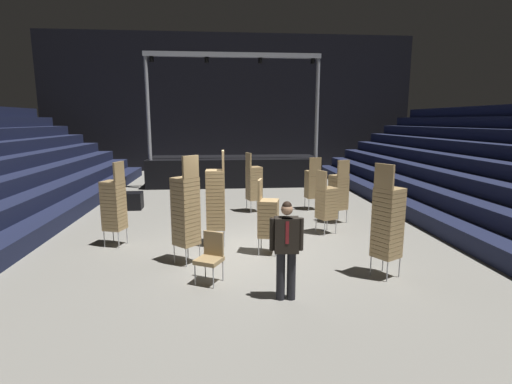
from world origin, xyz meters
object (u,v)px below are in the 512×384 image
at_px(chair_stack_mid_right, 268,217).
at_px(chair_stack_aisle_left, 186,210).
at_px(man_with_tie, 286,245).
at_px(chair_stack_front_left, 313,183).
at_px(chair_stack_rear_right, 388,221).
at_px(equipment_road_case, 129,201).
at_px(chair_stack_front_right, 339,191).
at_px(loose_chair_near_man, 211,255).
at_px(stage_riser, 234,169).
at_px(chair_stack_mid_left, 216,199).
at_px(chair_stack_rear_left, 254,182).
at_px(chair_stack_mid_centre, 326,202).
at_px(chair_stack_rear_centre, 114,204).

height_order(chair_stack_mid_right, chair_stack_aisle_left, chair_stack_aisle_left).
xyz_separation_m(man_with_tie, chair_stack_aisle_left, (-1.81, 1.90, 0.19)).
height_order(chair_stack_front_left, chair_stack_rear_right, chair_stack_rear_right).
relative_size(chair_stack_front_left, equipment_road_case, 1.99).
bearing_deg(chair_stack_front_right, equipment_road_case, 139.36).
bearing_deg(loose_chair_near_man, stage_riser, -66.85).
xyz_separation_m(chair_stack_mid_left, chair_stack_rear_left, (1.20, 3.42, -0.17)).
relative_size(stage_riser, chair_stack_mid_right, 4.61).
relative_size(chair_stack_mid_left, loose_chair_near_man, 2.44).
bearing_deg(equipment_road_case, chair_stack_mid_left, -53.68).
bearing_deg(chair_stack_front_left, equipment_road_case, 166.85).
relative_size(stage_riser, chair_stack_aisle_left, 3.42).
relative_size(chair_stack_front_left, loose_chair_near_man, 1.90).
distance_m(chair_stack_front_left, chair_stack_mid_centre, 2.83).
height_order(chair_stack_mid_right, chair_stack_rear_centre, chair_stack_rear_centre).
height_order(man_with_tie, chair_stack_rear_right, chair_stack_rear_right).
bearing_deg(stage_riser, equipment_road_case, -126.81).
bearing_deg(chair_stack_mid_right, chair_stack_rear_left, -166.26).
bearing_deg(chair_stack_mid_left, chair_stack_rear_centre, 87.33).
bearing_deg(stage_riser, chair_stack_rear_left, -85.32).
bearing_deg(loose_chair_near_man, man_with_tie, 173.77).
relative_size(chair_stack_mid_centre, equipment_road_case, 1.90).
height_order(chair_stack_mid_left, chair_stack_mid_centre, chair_stack_mid_left).
height_order(stage_riser, chair_stack_mid_left, stage_riser).
bearing_deg(chair_stack_mid_right, chair_stack_aisle_left, -62.36).
xyz_separation_m(stage_riser, loose_chair_near_man, (-0.81, -11.37, -0.19)).
bearing_deg(equipment_road_case, chair_stack_aisle_left, -65.38).
height_order(chair_stack_front_right, chair_stack_rear_centre, chair_stack_rear_centre).
xyz_separation_m(stage_riser, chair_stack_mid_left, (-0.73, -9.16, 0.43)).
bearing_deg(stage_riser, man_with_tie, -87.77).
height_order(chair_stack_mid_left, chair_stack_aisle_left, same).
bearing_deg(chair_stack_rear_centre, chair_stack_mid_centre, -66.49).
relative_size(man_with_tie, chair_stack_rear_centre, 0.83).
distance_m(man_with_tie, chair_stack_rear_right, 2.23).
bearing_deg(chair_stack_rear_right, chair_stack_front_right, 145.56).
xyz_separation_m(chair_stack_front_right, chair_stack_mid_centre, (-0.66, -1.08, -0.08)).
bearing_deg(chair_stack_mid_left, man_with_tie, -157.35).
relative_size(chair_stack_rear_right, equipment_road_case, 2.47).
distance_m(man_with_tie, chair_stack_mid_centre, 4.17).
relative_size(chair_stack_rear_left, loose_chair_near_man, 2.08).
distance_m(stage_riser, chair_stack_mid_centre, 8.70).
distance_m(stage_riser, chair_stack_mid_left, 9.20).
bearing_deg(chair_stack_mid_right, chair_stack_rear_right, 68.18).
relative_size(chair_stack_front_left, chair_stack_rear_right, 0.81).
bearing_deg(chair_stack_front_right, chair_stack_mid_right, -154.71).
xyz_separation_m(chair_stack_rear_centre, loose_chair_near_man, (2.35, -2.37, -0.49)).
height_order(chair_stack_front_right, chair_stack_mid_left, chair_stack_mid_left).
xyz_separation_m(chair_stack_front_right, equipment_road_case, (-6.61, 2.31, -0.65)).
relative_size(chair_stack_rear_right, chair_stack_rear_centre, 1.08).
bearing_deg(man_with_tie, chair_stack_aisle_left, -42.06).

